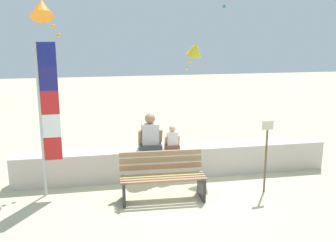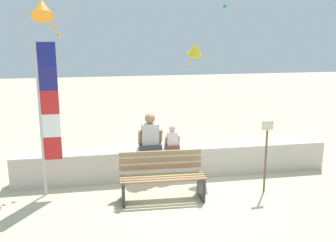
# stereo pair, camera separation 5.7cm
# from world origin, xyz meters

# --- Properties ---
(ground_plane) EXTENTS (40.00, 40.00, 0.00)m
(ground_plane) POSITION_xyz_m (0.00, 0.00, 0.00)
(ground_plane) COLOR beige
(seawall_ledge) EXTENTS (6.86, 0.49, 0.65)m
(seawall_ledge) POSITION_xyz_m (0.00, 0.89, 0.33)
(seawall_ledge) COLOR beige
(seawall_ledge) RESTS_ON ground
(park_bench) EXTENTS (1.63, 0.66, 0.88)m
(park_bench) POSITION_xyz_m (-0.48, -0.23, 0.42)
(park_bench) COLOR #A7714C
(park_bench) RESTS_ON ground
(person_adult) EXTENTS (0.52, 0.38, 0.80)m
(person_adult) POSITION_xyz_m (-0.55, 0.84, 0.96)
(person_adult) COLOR #3A3E42
(person_adult) RESTS_ON seawall_ledge
(person_child) EXTENTS (0.34, 0.25, 0.51)m
(person_child) POSITION_xyz_m (-0.07, 0.84, 0.85)
(person_child) COLOR brown
(person_child) RESTS_ON seawall_ledge
(flag_banner) EXTENTS (0.38, 0.05, 2.95)m
(flag_banner) POSITION_xyz_m (-2.58, 0.34, 1.70)
(flag_banner) COLOR #B7B7BC
(flag_banner) RESTS_ON ground
(kite_yellow) EXTENTS (0.65, 0.70, 0.85)m
(kite_yellow) POSITION_xyz_m (1.26, 4.09, 2.60)
(kite_yellow) COLOR yellow
(kite_orange) EXTENTS (0.59, 0.64, 0.88)m
(kite_orange) POSITION_xyz_m (-2.66, 1.48, 3.59)
(kite_orange) COLOR orange
(sign_post) EXTENTS (0.24, 0.05, 1.46)m
(sign_post) POSITION_xyz_m (1.57, -0.32, 0.86)
(sign_post) COLOR brown
(sign_post) RESTS_ON ground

